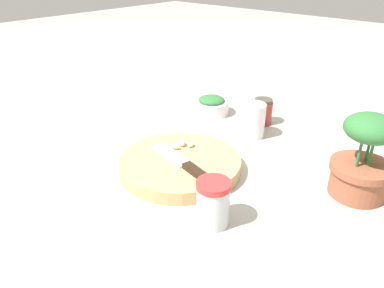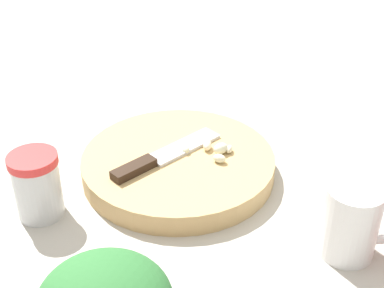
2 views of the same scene
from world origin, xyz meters
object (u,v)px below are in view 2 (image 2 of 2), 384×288
garlic_cloves (213,149)px  coffee_mug (352,223)px  chef_knife (161,157)px  spice_jar (37,185)px  cutting_board (178,165)px

garlic_cloves → coffee_mug: bearing=165.5°
chef_knife → coffee_mug: bearing=12.6°
chef_knife → coffee_mug: coffee_mug is taller
garlic_cloves → spice_jar: (0.14, 0.22, 0.01)m
chef_knife → spice_jar: (0.09, 0.16, 0.01)m
cutting_board → spice_jar: spice_jar is taller
coffee_mug → spice_jar: bearing=22.5°
spice_jar → coffee_mug: size_ratio=0.96×
chef_knife → garlic_cloves: garlic_cloves is taller
cutting_board → spice_jar: size_ratio=3.10×
cutting_board → garlic_cloves: bearing=-139.8°
cutting_board → coffee_mug: size_ratio=2.97×
cutting_board → garlic_cloves: (-0.04, -0.03, 0.02)m
garlic_cloves → spice_jar: bearing=56.7°
cutting_board → garlic_cloves: 0.06m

